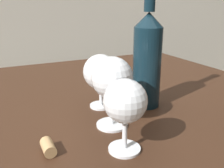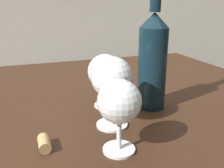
{
  "view_description": "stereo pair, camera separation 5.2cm",
  "coord_description": "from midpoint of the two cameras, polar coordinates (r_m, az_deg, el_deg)",
  "views": [
    {
      "loc": [
        -0.18,
        -0.66,
        0.96
      ],
      "look_at": [
        0.03,
        -0.21,
        0.8
      ],
      "focal_mm": 40.51,
      "sensor_mm": 36.0,
      "label": 1
    },
    {
      "loc": [
        -0.13,
        -0.68,
        0.96
      ],
      "look_at": [
        0.03,
        -0.21,
        0.8
      ],
      "focal_mm": 40.51,
      "sensor_mm": 36.0,
      "label": 2
    }
  ],
  "objects": [
    {
      "name": "wine_bottle",
      "position": [
        0.62,
        5.61,
        5.87
      ],
      "size": [
        0.07,
        0.07,
        0.32
      ],
      "color": "#0F232D",
      "rests_on": "dining_table"
    },
    {
      "name": "wine_glass_pinot",
      "position": [
        0.43,
        -0.44,
        -4.32
      ],
      "size": [
        0.08,
        0.08,
        0.13
      ],
      "color": "white",
      "rests_on": "dining_table"
    },
    {
      "name": "wine_glass_port",
      "position": [
        0.62,
        -4.96,
        2.42
      ],
      "size": [
        0.09,
        0.09,
        0.14
      ],
      "color": "white",
      "rests_on": "dining_table"
    },
    {
      "name": "dining_table",
      "position": [
        0.77,
        -11.34,
        -8.93
      ],
      "size": [
        1.24,
        0.87,
        0.71
      ],
      "color": "#382114",
      "rests_on": "ground_plane"
    },
    {
      "name": "cork",
      "position": [
        0.48,
        -17.32,
        -13.53
      ],
      "size": [
        0.02,
        0.04,
        0.02
      ],
      "primitive_type": "cylinder",
      "rotation": [
        1.57,
        0.0,
        0.0
      ],
      "color": "tan",
      "rests_on": "dining_table"
    },
    {
      "name": "wine_glass_rose",
      "position": [
        0.52,
        -2.88,
        1.09
      ],
      "size": [
        0.09,
        0.09,
        0.15
      ],
      "color": "white",
      "rests_on": "dining_table"
    }
  ]
}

